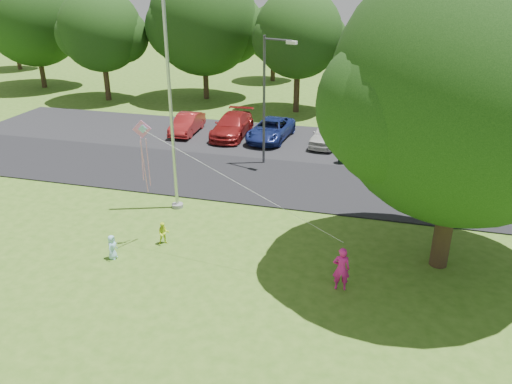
% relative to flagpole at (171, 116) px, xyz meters
% --- Properties ---
extents(ground, '(120.00, 120.00, 0.00)m').
position_rel_flagpole_xyz_m(ground, '(3.50, -5.00, -4.17)').
color(ground, '#3D661A').
rests_on(ground, ground).
extents(park_road, '(60.00, 6.00, 0.06)m').
position_rel_flagpole_xyz_m(park_road, '(3.50, 4.00, -4.14)').
color(park_road, black).
rests_on(park_road, ground).
extents(parking_strip, '(42.00, 7.00, 0.06)m').
position_rel_flagpole_xyz_m(parking_strip, '(3.50, 10.50, -4.14)').
color(parking_strip, black).
rests_on(parking_strip, ground).
extents(flagpole, '(0.50, 0.50, 10.00)m').
position_rel_flagpole_xyz_m(flagpole, '(0.00, 0.00, 0.00)').
color(flagpole, '#B7BABF').
rests_on(flagpole, ground).
extents(street_lamp, '(1.83, 0.81, 6.76)m').
position_rel_flagpole_xyz_m(street_lamp, '(2.58, 6.32, -0.11)').
color(street_lamp, '#3F3F44').
rests_on(street_lamp, ground).
extents(trash_can, '(0.56, 0.56, 0.89)m').
position_rel_flagpole_xyz_m(trash_can, '(6.51, 7.44, -3.72)').
color(trash_can, black).
rests_on(trash_can, ground).
extents(big_tree, '(9.20, 8.52, 10.49)m').
position_rel_flagpole_xyz_m(big_tree, '(10.79, -2.09, 1.87)').
color(big_tree, '#332316').
rests_on(big_tree, ground).
extents(tree_row, '(64.35, 11.94, 10.88)m').
position_rel_flagpole_xyz_m(tree_row, '(5.09, 19.23, 1.55)').
color(tree_row, '#332316').
rests_on(tree_row, ground).
extents(horizon_trees, '(77.46, 7.20, 7.02)m').
position_rel_flagpole_xyz_m(horizon_trees, '(7.56, 28.88, 0.14)').
color(horizon_trees, '#332316').
rests_on(horizon_trees, ground).
extents(parked_cars, '(16.73, 4.85, 1.45)m').
position_rel_flagpole_xyz_m(parked_cars, '(3.59, 10.55, -3.44)').
color(parked_cars, maroon).
rests_on(parked_cars, ground).
extents(woman, '(0.61, 0.45, 1.54)m').
position_rel_flagpole_xyz_m(woman, '(7.67, -4.43, -3.40)').
color(woman, '#E41E8E').
rests_on(woman, ground).
extents(child_yellow, '(0.55, 0.51, 0.90)m').
position_rel_flagpole_xyz_m(child_yellow, '(0.81, -3.17, -3.72)').
color(child_yellow, '#E3FF28').
rests_on(child_yellow, ground).
extents(child_blue, '(0.30, 0.46, 0.93)m').
position_rel_flagpole_xyz_m(child_blue, '(-0.52, -4.65, -3.70)').
color(child_blue, '#9DD9F0').
rests_on(child_blue, ground).
extents(kite, '(7.68, 1.57, 3.11)m').
position_rel_flagpole_xyz_m(kite, '(0.48, -3.18, -0.12)').
color(kite, pink).
rests_on(kite, ground).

